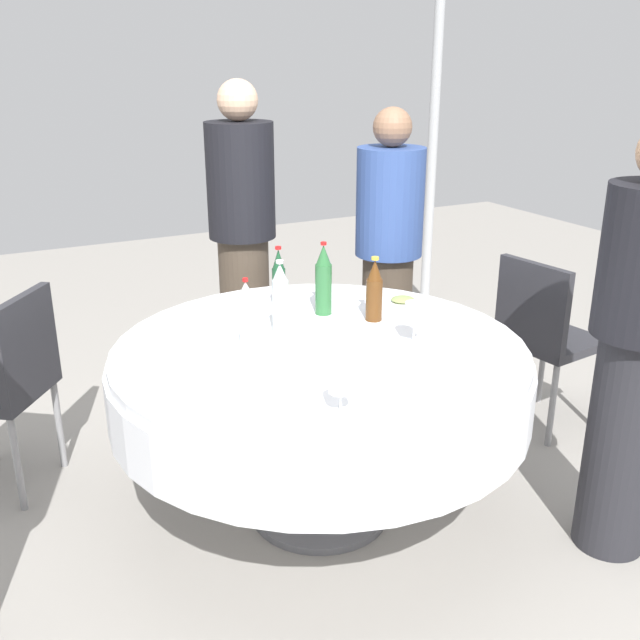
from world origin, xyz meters
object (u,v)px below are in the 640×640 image
Objects in this scene: person_mid at (388,256)px; chair_left at (543,330)px; plate_west at (317,371)px; bottle_brown_mid at (374,291)px; bottle_dark_green_right at (279,280)px; wine_glass_outer at (247,311)px; chair_south at (9,376)px; wine_glass_right at (341,384)px; bottle_green_outer at (323,281)px; person_front at (638,343)px; person_right at (243,241)px; plate_rear at (403,302)px; bottle_clear_front at (247,318)px; wine_glass_left at (415,314)px; bottle_clear_near at (280,300)px; dining_table at (320,380)px.

person_mid reaches higher than chair_left.
person_mid reaches higher than plate_west.
bottle_brown_mid is 0.17× the size of person_mid.
bottle_dark_green_right is 0.34m from wine_glass_outer.
wine_glass_right is at bearing -109.86° from chair_south.
bottle_green_outer is at bearing -119.56° from plate_west.
person_right is at bearing -120.83° from person_front.
plate_rear is 0.80m from chair_left.
person_front is (-1.09, 0.91, -0.01)m from wine_glass_outer.
bottle_clear_front reaches higher than bottle_dark_green_right.
wine_glass_left is at bearing 161.86° from bottle_clear_front.
wine_glass_left is 1.68m from chair_south.
bottle_green_outer is at bearing -74.31° from chair_south.
bottle_clear_near is 1.29× the size of plate_rear.
dining_table is 6.92× the size of plate_west.
bottle_clear_near is 0.69m from wine_glass_right.
person_right reaches higher than bottle_green_outer.
person_front is at bearing 140.35° from wine_glass_outer.
bottle_clear_front is at bearing 13.19° from plate_rear.
bottle_brown_mid is 1.98× the size of wine_glass_right.
person_mid is at bearing -145.74° from bottle_clear_front.
wine_glass_right is at bearing -81.97° from person_mid.
wine_glass_left is (-0.41, 0.31, -0.03)m from bottle_clear_near.
wine_glass_left is (-0.52, -0.38, 0.02)m from wine_glass_right.
wine_glass_right is 0.59× the size of plate_west.
person_mid reaches higher than chair_south.
bottle_clear_front is at bearing -13.29° from dining_table.
person_right is 1.31m from chair_south.
person_mid reaches higher than bottle_dark_green_right.
plate_rear is at bearing -173.04° from bottle_clear_near.
wine_glass_right is 1.05m from plate_rear.
person_front reaches higher than bottle_clear_near.
bottle_dark_green_right is at bearing -103.71° from plate_west.
person_mid reaches higher than wine_glass_left.
plate_rear is (-0.20, -0.38, -0.10)m from wine_glass_left.
bottle_brown_mid reaches higher than wine_glass_outer.
bottle_brown_mid is 0.16× the size of person_right.
dining_table is 0.54m from bottle_dark_green_right.
bottle_dark_green_right is 0.18× the size of person_mid.
chair_south is at bearing -154.77° from person_right.
dining_table is 1.30m from chair_left.
plate_rear is 0.81m from plate_west.
person_right is (-0.27, -1.38, 0.12)m from plate_west.
bottle_brown_mid is 1.55m from chair_south.
bottle_clear_front is 0.58m from wine_glass_right.
dining_table is at bearing 84.72° from bottle_dark_green_right.
chair_south is (0.78, -0.71, -0.35)m from bottle_clear_front.
bottle_clear_near is at bearing -95.88° from person_right.
wine_glass_outer reaches higher than chair_left.
person_front reaches higher than chair_left.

